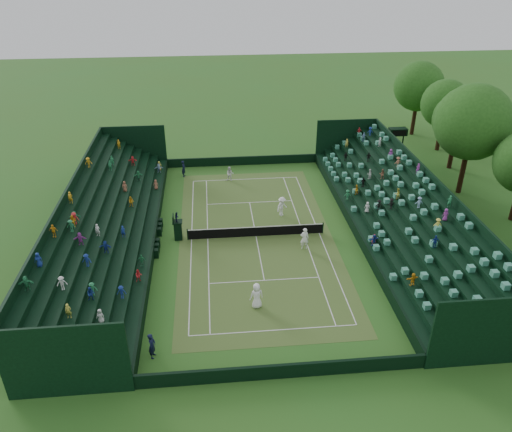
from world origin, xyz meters
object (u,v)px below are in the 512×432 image
object	(u,v)px
player_near_west	(257,296)
player_far_east	(282,206)
player_far_west	(230,174)
umpire_chair	(178,228)
player_near_east	(304,238)
tennis_net	(256,231)

from	to	relation	value
player_near_west	player_far_east	distance (m)	13.41
player_far_west	player_near_west	bearing A→B (deg)	-79.17
player_far_east	umpire_chair	bearing A→B (deg)	160.15
player_near_west	player_far_west	distance (m)	21.08
umpire_chair	player_far_west	size ratio (longest dim) A/B	1.64
player_far_west	player_near_east	bearing A→B (deg)	-60.23
tennis_net	player_near_west	distance (m)	9.44
player_near_west	player_near_east	xyz separation A→B (m)	(4.61, 7.09, 0.01)
umpire_chair	player_near_west	bearing A→B (deg)	-59.28
player_near_east	player_far_east	world-z (taller)	player_near_east
player_near_west	player_far_west	bearing A→B (deg)	-101.55
umpire_chair	player_far_west	world-z (taller)	umpire_chair
player_far_east	player_far_west	bearing A→B (deg)	78.69
tennis_net	player_near_east	bearing A→B (deg)	-31.60
umpire_chair	player_near_east	bearing A→B (deg)	-13.74
player_near_west	player_far_east	bearing A→B (deg)	-119.14
player_near_east	umpire_chair	bearing A→B (deg)	-12.56
player_near_east	player_far_east	distance (m)	5.92
tennis_net	player_far_west	xyz separation A→B (m)	(-1.62, 11.67, 0.26)
player_far_east	player_near_west	bearing A→B (deg)	-144.97
umpire_chair	tennis_net	bearing A→B (deg)	-1.95
umpire_chair	player_far_west	distance (m)	12.48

